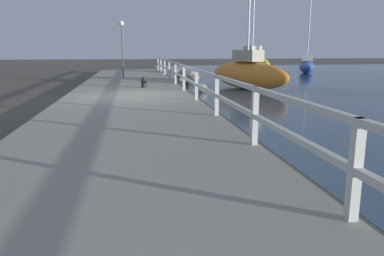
{
  "coord_description": "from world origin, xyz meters",
  "views": [
    {
      "loc": [
        0.12,
        -13.37,
        1.86
      ],
      "look_at": [
        1.72,
        -3.37,
        -0.27
      ],
      "focal_mm": 35.0,
      "sensor_mm": 36.0,
      "label": 1
    }
  ],
  "objects_px": {
    "mooring_bollard": "(144,82)",
    "sailboat_orange": "(247,73)",
    "dock_lamp": "(122,34)",
    "sailboat_blue": "(307,65)",
    "sailboat_yellow": "(252,65)"
  },
  "relations": [
    {
      "from": "sailboat_yellow",
      "to": "sailboat_blue",
      "type": "xyz_separation_m",
      "value": [
        6.1,
        4.68,
        -0.24
      ]
    },
    {
      "from": "sailboat_yellow",
      "to": "sailboat_orange",
      "type": "distance_m",
      "value": 6.97
    },
    {
      "from": "dock_lamp",
      "to": "sailboat_blue",
      "type": "distance_m",
      "value": 16.0
    },
    {
      "from": "sailboat_orange",
      "to": "sailboat_blue",
      "type": "bearing_deg",
      "value": 30.96
    },
    {
      "from": "dock_lamp",
      "to": "sailboat_yellow",
      "type": "height_order",
      "value": "sailboat_yellow"
    },
    {
      "from": "mooring_bollard",
      "to": "sailboat_orange",
      "type": "height_order",
      "value": "sailboat_orange"
    },
    {
      "from": "dock_lamp",
      "to": "sailboat_orange",
      "type": "bearing_deg",
      "value": -37.49
    },
    {
      "from": "sailboat_yellow",
      "to": "mooring_bollard",
      "type": "bearing_deg",
      "value": -145.87
    },
    {
      "from": "sailboat_orange",
      "to": "sailboat_yellow",
      "type": "bearing_deg",
      "value": 48.17
    },
    {
      "from": "dock_lamp",
      "to": "sailboat_yellow",
      "type": "bearing_deg",
      "value": 13.79
    },
    {
      "from": "dock_lamp",
      "to": "sailboat_orange",
      "type": "distance_m",
      "value": 7.69
    },
    {
      "from": "sailboat_blue",
      "to": "sailboat_orange",
      "type": "height_order",
      "value": "sailboat_orange"
    },
    {
      "from": "sailboat_yellow",
      "to": "sailboat_blue",
      "type": "height_order",
      "value": "sailboat_blue"
    },
    {
      "from": "sailboat_blue",
      "to": "mooring_bollard",
      "type": "bearing_deg",
      "value": -113.12
    },
    {
      "from": "mooring_bollard",
      "to": "dock_lamp",
      "type": "bearing_deg",
      "value": 99.98
    }
  ]
}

